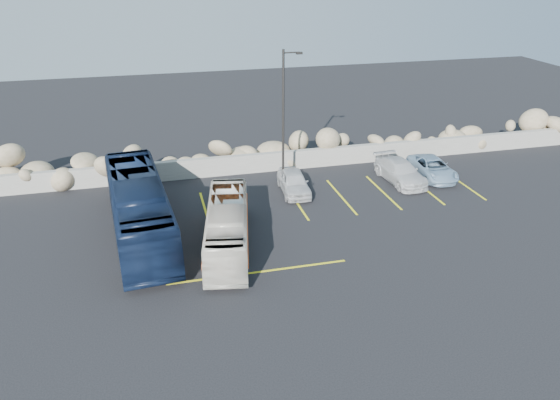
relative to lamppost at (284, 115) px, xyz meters
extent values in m
plane|color=black|center=(-2.56, -9.50, -4.30)|extent=(90.00, 90.00, 0.00)
cube|color=gray|center=(-2.56, 2.50, -3.70)|extent=(60.00, 0.40, 1.20)
cube|color=yellow|center=(-5.06, -2.50, -4.29)|extent=(0.12, 5.00, 0.01)
cube|color=yellow|center=(0.04, -2.50, -4.29)|extent=(0.12, 5.00, 0.01)
cube|color=yellow|center=(2.74, -2.50, -4.29)|extent=(0.12, 5.00, 0.01)
cube|color=yellow|center=(5.34, -2.50, -4.29)|extent=(0.12, 5.00, 0.01)
cube|color=yellow|center=(7.94, -2.50, -4.29)|extent=(0.12, 5.00, 0.01)
cube|color=yellow|center=(10.54, -2.50, -4.29)|extent=(0.12, 5.00, 0.01)
cube|color=yellow|center=(-3.56, -9.30, -4.29)|extent=(8.00, 0.12, 0.01)
cylinder|color=#292725|center=(-0.06, 0.00, -0.30)|extent=(0.14, 0.14, 8.00)
cylinder|color=#292725|center=(0.39, 0.00, 3.50)|extent=(0.90, 0.08, 0.08)
cube|color=#292725|center=(0.84, 0.00, 3.45)|extent=(0.35, 0.18, 0.12)
imported|color=silver|center=(-4.50, -6.79, -3.20)|extent=(3.25, 8.07, 2.19)
imported|color=#101B35|center=(-8.45, -4.56, -2.81)|extent=(3.39, 10.85, 2.97)
imported|color=silver|center=(0.27, -1.25, -3.65)|extent=(1.77, 3.88, 1.29)
imported|color=silver|center=(6.99, -1.24, -3.65)|extent=(2.08, 4.54, 1.29)
imported|color=#87A6C0|center=(9.27, -1.04, -3.71)|extent=(2.17, 4.33, 1.18)
camera|label=1|loc=(-7.67, -29.37, 8.50)|focal=35.00mm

